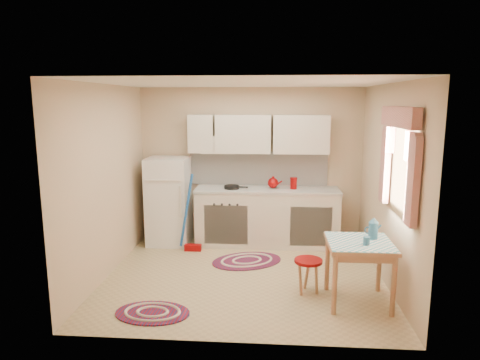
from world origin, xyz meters
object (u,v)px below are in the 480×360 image
Objects in this scene: table at (358,272)px; stool at (308,276)px; fridge at (169,201)px; base_cabinets at (267,218)px.

table is 0.61m from stool.
fridge reaches higher than table.
stool is at bearing -39.00° from fridge.
table is (2.64, -1.90, -0.34)m from fridge.
fridge is 3.28m from table.
fridge is 2.74m from stool.
base_cabinets is at bearing 1.82° from fridge.
table is 1.71× the size of stool.
base_cabinets is at bearing 118.64° from table.
fridge is 3.33× the size of stool.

